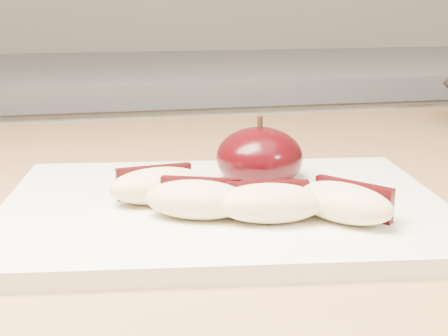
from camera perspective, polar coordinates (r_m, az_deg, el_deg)
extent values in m
cube|color=silver|center=(1.38, -6.38, -11.23)|extent=(2.40, 0.60, 0.90)
cube|color=slate|center=(1.25, -7.01, 8.56)|extent=(2.40, 0.62, 0.04)
cube|color=#AD844B|center=(0.57, -0.23, -3.07)|extent=(1.64, 0.64, 0.04)
cube|color=silver|center=(0.47, 0.00, -3.71)|extent=(0.36, 0.28, 0.01)
ellipsoid|color=black|center=(0.52, 3.26, 0.95)|extent=(0.08, 0.08, 0.05)
cylinder|color=black|center=(0.51, 3.30, 4.18)|extent=(0.00, 0.00, 0.01)
ellipsoid|color=beige|center=(0.46, -6.00, -1.61)|extent=(0.08, 0.04, 0.03)
cube|color=black|center=(0.48, -6.44, -1.23)|extent=(0.06, 0.01, 0.02)
ellipsoid|color=beige|center=(0.43, -2.49, -2.89)|extent=(0.08, 0.06, 0.03)
cube|color=black|center=(0.44, -2.09, -2.42)|extent=(0.06, 0.03, 0.02)
ellipsoid|color=beige|center=(0.42, 4.20, -3.22)|extent=(0.08, 0.05, 0.03)
cube|color=black|center=(0.44, 3.97, -2.72)|extent=(0.06, 0.02, 0.02)
ellipsoid|color=beige|center=(0.43, 10.79, -3.13)|extent=(0.07, 0.08, 0.03)
cube|color=black|center=(0.44, 11.75, -2.77)|extent=(0.04, 0.05, 0.02)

